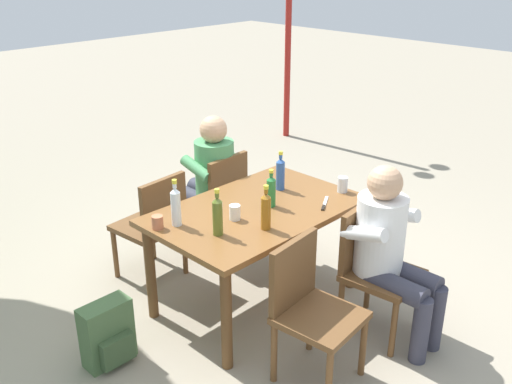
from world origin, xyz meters
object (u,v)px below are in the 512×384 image
bottle_amber (266,210)px  bottle_clear (176,206)px  bottle_green (271,191)px  bottle_olive (218,215)px  table_knife (324,204)px  chair_near_left (309,304)px  chair_far_right (218,197)px  person_in_plaid_shirt (390,246)px  backpack_by_near_side (108,335)px  bottle_blue (280,173)px  cup_terracotta (158,222)px  chair_near_right (372,264)px  chair_far_left (155,222)px  cup_white (235,212)px  person_in_white_shirt (209,175)px  dining_table (256,221)px  cup_glass (343,184)px

bottle_amber → bottle_clear: size_ratio=0.95×
bottle_green → bottle_olive: 0.54m
table_knife → chair_near_left: bearing=-147.0°
chair_far_right → person_in_plaid_shirt: bearing=-90.2°
backpack_by_near_side → bottle_blue: bearing=-2.8°
chair_far_right → cup_terracotta: (-0.99, -0.53, 0.30)m
chair_far_right → chair_near_left: same height
chair_near_right → bottle_clear: 1.34m
chair_near_left → bottle_blue: (0.69, 0.86, 0.39)m
chair_far_left → bottle_clear: size_ratio=2.76×
bottle_olive → cup_white: (0.22, 0.08, -0.08)m
chair_near_right → chair_near_left: bearing=180.0°
bottle_amber → cup_white: (-0.04, 0.24, -0.08)m
person_in_plaid_shirt → bottle_clear: size_ratio=3.75×
bottle_clear → backpack_by_near_side: (-0.58, -0.01, -0.68)m
chair_far_right → bottle_olive: (-0.77, -0.86, 0.39)m
chair_near_left → bottle_olive: size_ratio=2.83×
cup_terracotta → person_in_white_shirt: bearing=33.0°
dining_table → chair_near_left: bearing=-113.6°
bottle_blue → bottle_amber: size_ratio=0.99×
person_in_white_shirt → cup_terracotta: size_ratio=13.47×
chair_far_right → chair_far_left: bearing=180.0°
bottle_clear → table_knife: size_ratio=1.45×
chair_far_right → chair_near_right: (-0.01, -1.52, 0.00)m
person_in_white_shirt → cup_white: bearing=-121.5°
dining_table → bottle_olive: 0.51m
person_in_plaid_shirt → bottle_blue: size_ratio=3.99×
chair_far_left → person_in_plaid_shirt: bearing=-68.5°
person_in_plaid_shirt → table_knife: size_ratio=5.43×
person_in_white_shirt → bottle_blue: size_ratio=3.99×
chair_near_left → bottle_green: bottle_green is taller
chair_far_right → cup_terracotta: 1.16m
bottle_olive → cup_glass: (1.09, -0.15, -0.08)m
bottle_olive → cup_white: bearing=19.8°
cup_terracotta → chair_near_right: bearing=-45.5°
chair_far_left → person_in_white_shirt: bearing=9.6°
bottle_olive → bottle_clear: bottle_clear is taller
bottle_olive → bottle_clear: size_ratio=0.98×
dining_table → cup_terracotta: (-0.66, 0.23, 0.14)m
chair_near_left → bottle_olive: 0.77m
dining_table → person_in_white_shirt: 0.93m
dining_table → chair_far_left: size_ratio=1.66×
chair_near_left → bottle_olive: bearing=99.7°
person_in_white_shirt → backpack_by_near_side: bearing=-154.4°
bottle_amber → backpack_by_near_side: bottle_amber is taller
chair_far_right → chair_far_left: 0.65m
bottle_amber → table_knife: size_ratio=1.37×
chair_far_left → backpack_by_near_side: bearing=-144.0°
chair_near_right → bottle_blue: (0.04, 0.86, 0.39)m
bottle_olive → cup_terracotta: size_ratio=3.51×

